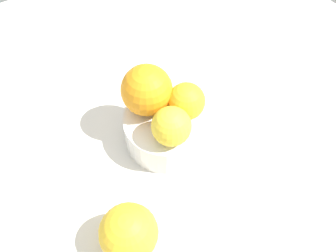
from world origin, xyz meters
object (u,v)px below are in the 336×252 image
object	(u,v)px
orange_in_bowl_1	(147,90)
orange_loose_0	(129,233)
orange_in_bowl_2	(186,101)
fruit_bowl	(168,128)
orange_in_bowl_0	(171,126)

from	to	relation	value
orange_in_bowl_1	orange_loose_0	xyz separation A→B (cm)	(-16.57, 12.67, -5.61)
orange_in_bowl_1	orange_loose_0	world-z (taller)	orange_in_bowl_1
orange_in_bowl_2	orange_loose_0	xyz separation A→B (cm)	(-12.16, 17.23, -4.48)
orange_loose_0	orange_in_bowl_1	bearing A→B (deg)	-37.42
orange_in_bowl_1	orange_in_bowl_2	xyz separation A→B (cm)	(-4.41, -4.56, -1.12)
orange_in_bowl_2	fruit_bowl	bearing A→B (deg)	76.07
fruit_bowl	orange_in_bowl_2	bearing A→B (deg)	-103.93
orange_in_bowl_0	orange_in_bowl_1	bearing A→B (deg)	-0.61
fruit_bowl	orange_in_bowl_1	distance (cm)	8.09
fruit_bowl	orange_loose_0	bearing A→B (deg)	132.03
orange_in_bowl_2	orange_loose_0	world-z (taller)	orange_in_bowl_2
orange_in_bowl_1	orange_loose_0	distance (cm)	21.60
orange_in_bowl_0	orange_loose_0	xyz separation A→B (cm)	(-9.22, 12.60, -4.52)
orange_in_bowl_2	orange_loose_0	size ratio (longest dim) A/B	0.74
orange_in_bowl_2	orange_in_bowl_1	bearing A→B (deg)	45.95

